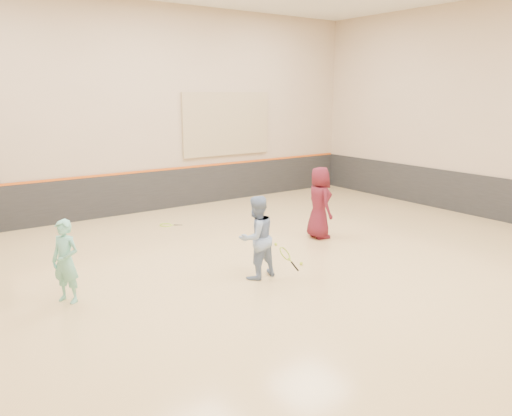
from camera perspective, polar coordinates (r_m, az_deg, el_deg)
room at (r=10.14m, az=1.30°, el=-2.27°), size 15.04×12.04×6.22m
wainscot_back at (r=15.27m, az=-12.22°, el=1.86°), size 14.90×0.04×1.20m
wainscot_right at (r=15.72m, az=23.70°, el=1.36°), size 0.04×11.90×1.20m
accent_stripe at (r=15.15m, az=-12.32°, el=4.15°), size 14.90×0.03×0.06m
acoustic_panel at (r=16.30m, az=-3.34°, el=9.57°), size 3.20×0.08×2.00m
girl at (r=9.04m, az=-20.92°, el=-5.71°), size 0.58×0.63×1.44m
instructor at (r=9.50m, az=0.05°, el=-3.39°), size 0.83×0.67×1.61m
young_man at (r=12.23m, az=7.25°, el=0.61°), size 0.75×0.97×1.75m
held_racket at (r=9.48m, az=3.34°, el=-5.24°), size 0.46×0.46×0.54m
spare_racket at (r=13.63m, az=-10.26°, el=-1.83°), size 0.74×0.74×0.07m
ball_under_racket at (r=10.45m, az=5.19°, el=-6.33°), size 0.07×0.07×0.07m
ball_in_hand at (r=12.18m, az=8.06°, el=1.41°), size 0.07×0.07×0.07m
ball_beside_spare at (r=11.70m, az=2.27°, el=-4.15°), size 0.07×0.07×0.07m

